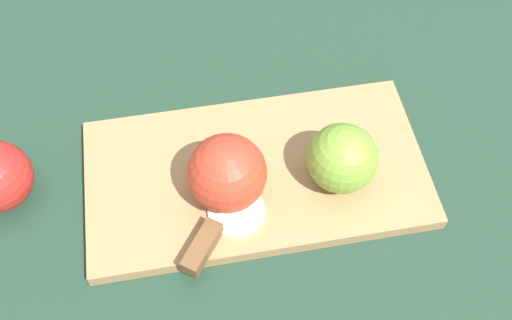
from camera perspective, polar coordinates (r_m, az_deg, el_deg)
name	(u,v)px	position (r m, az deg, el deg)	size (l,w,h in m)	color
ground_plane	(256,177)	(0.70, 0.00, -1.65)	(4.00, 4.00, 0.00)	#1E3828
cutting_board	(256,173)	(0.69, 0.00, -1.28)	(0.40, 0.23, 0.02)	#A37A4C
apple_half_left	(342,159)	(0.65, 8.20, 0.14)	(0.08, 0.08, 0.08)	olive
apple_half_right	(227,173)	(0.63, -2.80, -1.28)	(0.09, 0.09, 0.09)	red
knife	(208,238)	(0.64, -4.57, -7.41)	(0.10, 0.15, 0.02)	silver
apple_slice	(236,211)	(0.66, -1.89, -4.85)	(0.06, 0.06, 0.01)	#EFE5C6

